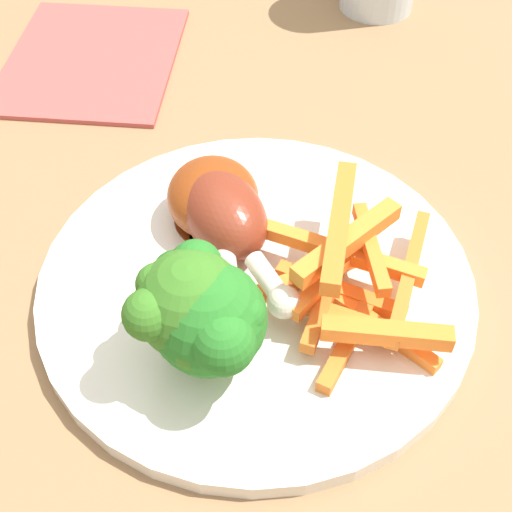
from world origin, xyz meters
The scene contains 9 objects.
dining_table centered at (0.00, 0.00, 0.63)m, with size 1.29×0.84×0.72m.
dinner_plate centered at (-0.01, 0.02, 0.73)m, with size 0.26×0.26×0.01m, color white.
broccoli_floret_front centered at (0.00, 0.08, 0.78)m, with size 0.06×0.06×0.07m.
broccoli_floret_middle centered at (0.00, 0.07, 0.77)m, with size 0.05×0.05×0.06m.
broccoli_floret_back centered at (-0.01, 0.08, 0.77)m, with size 0.06×0.06×0.07m.
carrot_fries_pile centered at (-0.07, 0.01, 0.75)m, with size 0.13×0.13×0.05m.
chicken_drumstick_near centered at (0.03, -0.01, 0.75)m, with size 0.09×0.11×0.04m.
chicken_drumstick_far centered at (0.01, 0.00, 0.75)m, with size 0.11×0.10×0.04m.
napkin centered at (0.21, -0.16, 0.72)m, with size 0.17×0.14×0.00m, color #B74C47.
Camera 1 is at (-0.12, 0.26, 1.06)m, focal length 49.07 mm.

